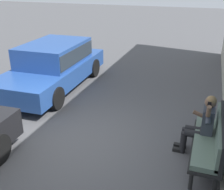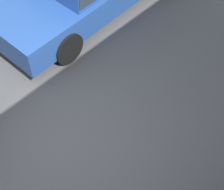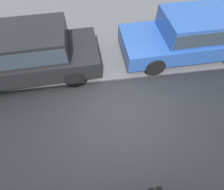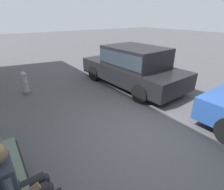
% 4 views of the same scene
% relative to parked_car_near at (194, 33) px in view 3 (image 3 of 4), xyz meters
% --- Properties ---
extents(ground_plane, '(60.00, 60.00, 0.00)m').
position_rel_parked_car_near_xyz_m(ground_plane, '(2.79, 2.09, -0.79)').
color(ground_plane, '#4C4C4F').
extents(parked_car_near, '(4.69, 2.04, 1.45)m').
position_rel_parked_car_near_xyz_m(parked_car_near, '(0.00, 0.00, 0.00)').
color(parked_car_near, '#23478E').
rests_on(parked_car_near, ground_plane).
extents(parked_car_mid, '(4.39, 2.07, 1.51)m').
position_rel_parked_car_near_xyz_m(parked_car_mid, '(5.35, 0.25, 0.02)').
color(parked_car_mid, black).
rests_on(parked_car_mid, ground_plane).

